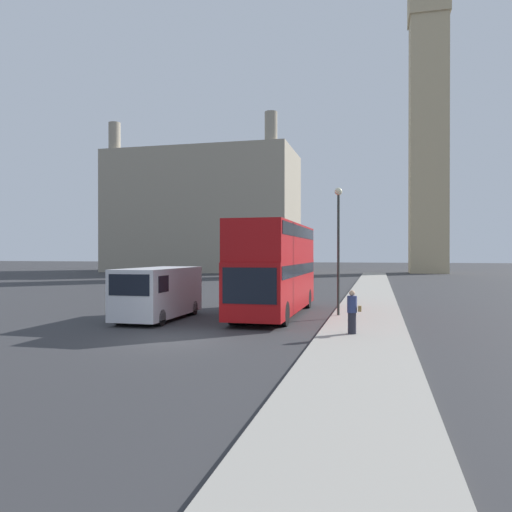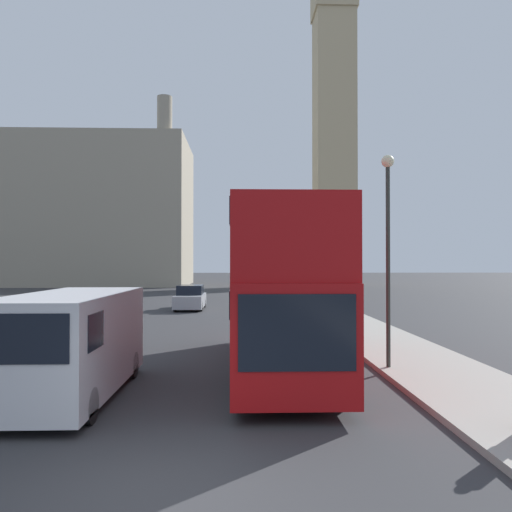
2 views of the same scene
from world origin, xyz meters
The scene contains 9 objects.
ground_plane centered at (0.00, 0.00, 0.00)m, with size 300.00×300.00×0.00m, color #333335.
sidewalk_strip centered at (6.62, 0.00, 0.07)m, with size 3.24×120.00×0.15m.
clock_tower centered at (14.64, 64.33, 31.40)m, with size 5.98×6.15×61.14m.
building_block_distant centered at (-21.59, 63.59, 10.02)m, with size 30.69×15.88×24.36m.
red_double_decker_bus centered at (2.18, 7.65, 2.51)m, with size 2.57×10.28×4.51m.
white_van centered at (-2.78, 4.72, 1.29)m, with size 2.18×5.72×2.40m.
pedestrian centered at (6.23, 1.83, 0.94)m, with size 0.51×0.35×1.59m.
street_lamp centered at (5.32, 7.22, 4.09)m, with size 0.36×0.36×6.04m.
parked_sedan centered at (-2.23, 26.63, 0.73)m, with size 1.83×4.59×1.61m.
Camera 1 is at (7.14, -16.62, 3.09)m, focal length 35.00 mm.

